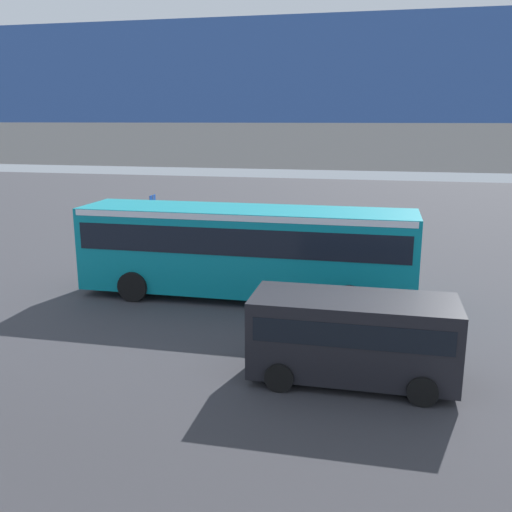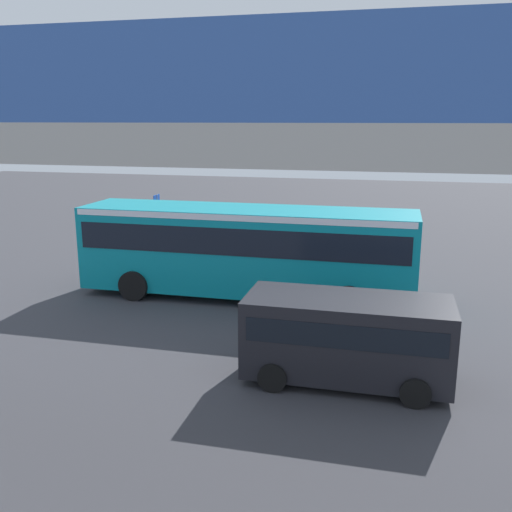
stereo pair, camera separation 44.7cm
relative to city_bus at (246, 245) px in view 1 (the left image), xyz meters
The scene contains 8 objects.
ground 2.54m from the city_bus, 45.50° to the right, with size 80.00×80.00×0.00m, color #38383D.
city_bus is the anchor object (origin of this frame).
parked_van 7.06m from the city_bus, 124.70° to the left, with size 4.80×2.17×2.05m.
pedestrian 6.42m from the city_bus, 24.45° to the right, with size 0.38×0.38×1.79m.
traffic_sign 7.52m from the city_bus, 42.84° to the right, with size 0.08×0.60×2.80m.
lane_dash_leftmost 5.25m from the city_bus, 124.86° to the right, with size 2.00×0.20×0.01m, color silver.
lane_dash_left 4.60m from the city_bus, 73.41° to the right, with size 2.00×0.20×0.01m, color silver.
lane_dash_centre 6.84m from the city_bus, 37.73° to the right, with size 2.00×0.20×0.01m, color silver.
Camera 1 is at (-5.67, 19.81, 6.11)m, focal length 39.81 mm.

